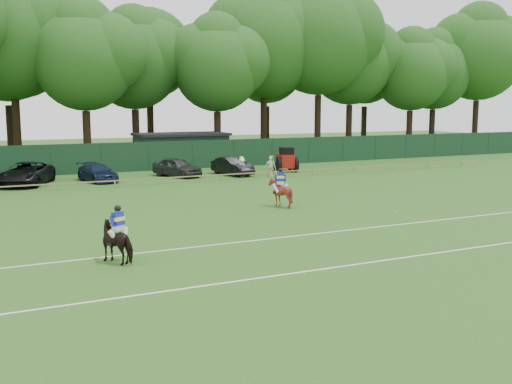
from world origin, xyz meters
TOP-DOWN VIEW (x-y plane):
  - ground at (0.00, 0.00)m, footprint 160.00×160.00m
  - horse_dark at (-7.41, -1.89)m, footprint 1.57×1.92m
  - horse_chestnut at (3.44, 5.94)m, footprint 1.77×1.85m
  - suv_black at (-8.35, 21.82)m, footprint 4.78×6.39m
  - sedan_navy at (-3.44, 21.61)m, footprint 2.63×4.74m
  - hatch_grey at (2.82, 21.89)m, footprint 3.42×4.76m
  - estate_black at (7.22, 21.03)m, footprint 2.23×4.53m
  - spectator_left at (7.37, 19.55)m, footprint 1.08×0.80m
  - spectator_mid at (9.61, 19.03)m, footprint 0.90×0.39m
  - spectator_right at (7.81, 20.58)m, footprint 0.88×0.76m
  - rider_dark at (-7.40, -1.90)m, footprint 0.88×0.62m
  - rider_chestnut at (3.44, 5.93)m, footprint 0.90×0.78m
  - polo_ball at (8.06, 1.62)m, footprint 0.09×0.09m
  - pitch_lines at (0.00, -3.50)m, footprint 60.00×5.10m
  - pitch_rail at (0.00, 18.00)m, footprint 62.10×0.10m
  - perimeter_fence at (0.00, 27.00)m, footprint 92.08×0.08m
  - utility_shed at (6.00, 30.00)m, footprint 8.40×4.40m
  - tree_row at (2.00, 35.00)m, footprint 96.00×12.00m
  - tractor at (12.33, 21.37)m, footprint 2.21×2.80m

SIDE VIEW (x-z plane):
  - ground at x=0.00m, z-range 0.00..0.00m
  - tree_row at x=2.00m, z-range -10.50..10.50m
  - pitch_lines at x=0.00m, z-range 0.00..0.01m
  - polo_ball at x=8.06m, z-range 0.00..0.09m
  - pitch_rail at x=0.00m, z-range 0.20..0.70m
  - sedan_navy at x=-3.44m, z-range 0.00..1.30m
  - estate_black at x=7.22m, z-range 0.00..1.43m
  - horse_dark at x=-7.41m, z-range 0.00..1.48m
  - spectator_left at x=7.37m, z-range 0.00..1.50m
  - hatch_grey at x=2.82m, z-range 0.00..1.51m
  - spectator_right at x=7.81m, z-range 0.00..1.52m
  - spectator_mid at x=9.61m, z-range 0.00..1.53m
  - horse_chestnut at x=3.44m, z-range 0.00..1.59m
  - suv_black at x=-8.35m, z-range 0.00..1.61m
  - tractor at x=12.33m, z-range -0.06..2.02m
  - perimeter_fence at x=0.00m, z-range 0.00..2.50m
  - rider_dark at x=-7.40m, z-range 0.73..2.14m
  - rider_chestnut at x=3.44m, z-range 0.50..2.55m
  - utility_shed at x=6.00m, z-range 0.02..3.06m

